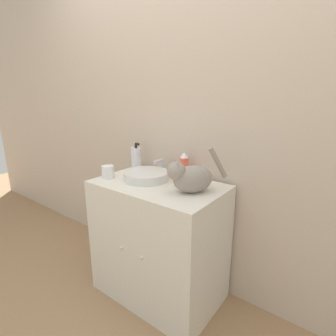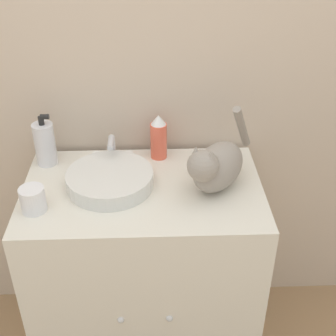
# 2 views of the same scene
# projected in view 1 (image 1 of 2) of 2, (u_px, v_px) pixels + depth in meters

# --- Properties ---
(ground_plane) EXTENTS (8.00, 8.00, 0.00)m
(ground_plane) POSITION_uv_depth(u_px,v_px,m) (134.00, 314.00, 1.65)
(ground_plane) COLOR #997551
(wall_back) EXTENTS (6.00, 0.05, 2.50)m
(wall_back) POSITION_uv_depth(u_px,v_px,m) (186.00, 108.00, 1.74)
(wall_back) COLOR #C6B29E
(wall_back) RESTS_ON ground_plane
(vanity_cabinet) EXTENTS (0.82, 0.52, 0.80)m
(vanity_cabinet) POSITION_uv_depth(u_px,v_px,m) (159.00, 240.00, 1.74)
(vanity_cabinet) COLOR silver
(vanity_cabinet) RESTS_ON ground_plane
(sink_basin) EXTENTS (0.29, 0.29, 0.05)m
(sink_basin) POSITION_uv_depth(u_px,v_px,m) (146.00, 176.00, 1.70)
(sink_basin) COLOR silver
(sink_basin) RESTS_ON vanity_cabinet
(faucet) EXTENTS (0.15, 0.10, 0.11)m
(faucet) POSITION_uv_depth(u_px,v_px,m) (161.00, 168.00, 1.81)
(faucet) COLOR silver
(faucet) RESTS_ON vanity_cabinet
(cat) EXTENTS (0.27, 0.32, 0.26)m
(cat) POSITION_uv_depth(u_px,v_px,m) (190.00, 177.00, 1.46)
(cat) COLOR gray
(cat) RESTS_ON vanity_cabinet
(soap_bottle) EXTENTS (0.07, 0.07, 0.20)m
(soap_bottle) POSITION_uv_depth(u_px,v_px,m) (136.00, 158.00, 1.95)
(soap_bottle) COLOR silver
(soap_bottle) RESTS_ON vanity_cabinet
(spray_bottle) EXTENTS (0.06, 0.06, 0.17)m
(spray_bottle) POSITION_uv_depth(u_px,v_px,m) (184.00, 165.00, 1.73)
(spray_bottle) COLOR #EF6047
(spray_bottle) RESTS_ON vanity_cabinet
(cup) EXTENTS (0.08, 0.08, 0.08)m
(cup) POSITION_uv_depth(u_px,v_px,m) (108.00, 172.00, 1.74)
(cup) COLOR white
(cup) RESTS_ON vanity_cabinet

